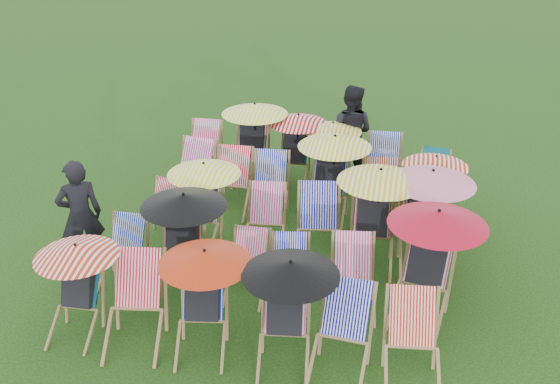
% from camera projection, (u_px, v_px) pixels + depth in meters
% --- Properties ---
extents(ground, '(100.00, 100.00, 0.00)m').
position_uv_depth(ground, '(285.00, 253.00, 9.27)').
color(ground, black).
rests_on(ground, ground).
extents(deckchair_0, '(0.99, 1.04, 1.18)m').
position_uv_depth(deckchair_0, '(75.00, 288.00, 7.41)').
color(deckchair_0, olive).
rests_on(deckchair_0, ground).
extents(deckchair_1, '(0.83, 1.05, 1.03)m').
position_uv_depth(deckchair_1, '(134.00, 306.00, 7.29)').
color(deckchair_1, olive).
rests_on(deckchair_1, ground).
extents(deckchair_2, '(1.07, 1.16, 1.27)m').
position_uv_depth(deckchair_2, '(202.00, 300.00, 7.13)').
color(deckchair_2, olive).
rests_on(deckchair_2, ground).
extents(deckchair_3, '(1.09, 1.17, 1.29)m').
position_uv_depth(deckchair_3, '(286.00, 313.00, 6.90)').
color(deckchair_3, olive).
rests_on(deckchair_3, ground).
extents(deckchair_4, '(0.71, 0.94, 0.97)m').
position_uv_depth(deckchair_4, '(341.00, 336.00, 6.85)').
color(deckchair_4, olive).
rests_on(deckchair_4, ground).
extents(deckchair_5, '(0.74, 0.96, 0.96)m').
position_uv_depth(deckchair_5, '(413.00, 345.00, 6.73)').
color(deckchair_5, olive).
rests_on(deckchair_5, ground).
extents(deckchair_6, '(0.58, 0.80, 0.85)m').
position_uv_depth(deckchair_6, '(123.00, 253.00, 8.47)').
color(deckchair_6, olive).
rests_on(deckchair_6, ground).
extents(deckchair_7, '(1.14, 1.24, 1.35)m').
position_uv_depth(deckchair_7, '(182.00, 241.00, 8.22)').
color(deckchair_7, olive).
rests_on(deckchair_7, ground).
extents(deckchair_8, '(0.56, 0.77, 0.82)m').
position_uv_depth(deckchair_8, '(247.00, 267.00, 8.19)').
color(deckchair_8, olive).
rests_on(deckchair_8, ground).
extents(deckchair_9, '(0.67, 0.84, 0.82)m').
position_uv_depth(deckchair_9, '(290.00, 273.00, 8.07)').
color(deckchair_9, olive).
rests_on(deckchair_9, ground).
extents(deckchair_10, '(0.73, 0.92, 0.91)m').
position_uv_depth(deckchair_10, '(353.00, 278.00, 7.90)').
color(deckchair_10, olive).
rests_on(deckchair_10, ground).
extents(deckchair_11, '(1.21, 1.30, 1.44)m').
position_uv_depth(deckchair_11, '(427.00, 263.00, 7.66)').
color(deckchair_11, olive).
rests_on(deckchair_11, ground).
extents(deckchair_12, '(0.67, 0.85, 0.85)m').
position_uv_depth(deckchair_12, '(160.00, 213.00, 9.49)').
color(deckchair_12, olive).
rests_on(deckchair_12, ground).
extents(deckchair_13, '(1.08, 1.13, 1.28)m').
position_uv_depth(deckchair_13, '(201.00, 203.00, 9.25)').
color(deckchair_13, olive).
rests_on(deckchair_13, ground).
extents(deckchair_14, '(0.71, 0.91, 0.92)m').
position_uv_depth(deckchair_14, '(265.00, 221.00, 9.19)').
color(deckchair_14, olive).
rests_on(deckchair_14, ground).
extents(deckchair_15, '(0.83, 1.04, 1.02)m').
position_uv_depth(deckchair_15, '(319.00, 226.00, 8.96)').
color(deckchair_15, olive).
rests_on(deckchair_15, ground).
extents(deckchair_16, '(1.20, 1.26, 1.42)m').
position_uv_depth(deckchair_16, '(374.00, 216.00, 8.74)').
color(deckchair_16, olive).
rests_on(deckchair_16, ground).
extents(deckchair_17, '(1.20, 1.28, 1.42)m').
position_uv_depth(deckchair_17, '(425.00, 218.00, 8.70)').
color(deckchair_17, olive).
rests_on(deckchair_17, ground).
extents(deckchair_18, '(0.81, 1.03, 1.03)m').
position_uv_depth(deckchair_18, '(189.00, 175.00, 10.48)').
color(deckchair_18, olive).
rests_on(deckchair_18, ground).
extents(deckchair_19, '(0.69, 0.94, 0.99)m').
position_uv_depth(deckchair_19, '(231.00, 183.00, 10.27)').
color(deckchair_19, olive).
rests_on(deckchair_19, ground).
extents(deckchair_20, '(0.73, 0.95, 0.97)m').
position_uv_depth(deckchair_20, '(269.00, 187.00, 10.17)').
color(deckchair_20, olive).
rests_on(deckchair_20, ground).
extents(deckchair_21, '(1.17, 1.21, 1.39)m').
position_uv_depth(deckchair_21, '(330.00, 176.00, 9.94)').
color(deckchair_21, olive).
rests_on(deckchair_21, ground).
extents(deckchair_22, '(0.80, 1.01, 0.99)m').
position_uv_depth(deckchair_22, '(382.00, 197.00, 9.81)').
color(deckchair_22, olive).
rests_on(deckchair_22, ground).
extents(deckchair_23, '(1.01, 1.07, 1.20)m').
position_uv_depth(deckchair_23, '(429.00, 192.00, 9.68)').
color(deckchair_23, olive).
rests_on(deckchair_23, ground).
extents(deckchair_24, '(0.68, 0.92, 0.97)m').
position_uv_depth(deckchair_24, '(202.00, 152.00, 11.48)').
color(deckchair_24, olive).
rests_on(deckchair_24, ground).
extents(deckchair_25, '(1.19, 1.27, 1.41)m').
position_uv_depth(deckchair_25, '(252.00, 141.00, 11.25)').
color(deckchair_25, olive).
rests_on(deckchair_25, ground).
extents(deckchair_26, '(1.07, 1.11, 1.27)m').
position_uv_depth(deckchair_26, '(294.00, 148.00, 11.17)').
color(deckchair_26, olive).
rests_on(deckchair_26, ground).
extents(deckchair_27, '(1.02, 1.11, 1.21)m').
position_uv_depth(deckchair_27, '(330.00, 155.00, 10.95)').
color(deckchair_27, olive).
rests_on(deckchair_27, ground).
extents(deckchair_28, '(0.72, 0.96, 0.99)m').
position_uv_depth(deckchair_28, '(384.00, 167.00, 10.85)').
color(deckchair_28, olive).
rests_on(deckchair_28, ground).
extents(deckchair_29, '(0.64, 0.82, 0.82)m').
position_uv_depth(deckchair_29, '(432.00, 177.00, 10.66)').
color(deckchair_29, olive).
rests_on(deckchair_29, ground).
extents(person_left, '(0.72, 0.68, 1.65)m').
position_uv_depth(person_left, '(80.00, 215.00, 8.59)').
color(person_left, black).
rests_on(person_left, ground).
extents(person_rear, '(0.97, 0.83, 1.76)m').
position_uv_depth(person_rear, '(350.00, 132.00, 11.26)').
color(person_rear, black).
rests_on(person_rear, ground).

